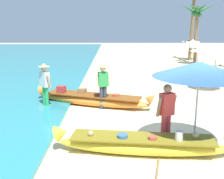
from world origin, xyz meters
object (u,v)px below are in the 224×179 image
Objects in this scene: person_vendor_assistant at (45,82)px; palm_tree_mid_cluster at (197,15)px; boat_yellow_foreground at (142,144)px; person_vendor_hatted at (103,83)px; palm_tree_leaning_seaward at (194,2)px; patio_umbrella_large at (200,70)px; boat_orange_midground at (93,99)px; person_tourist_customer at (167,112)px.

person_vendor_assistant is 15.77m from palm_tree_mid_cluster.
person_vendor_hatted reaches higher than boat_yellow_foreground.
palm_tree_leaning_seaward reaches higher than person_vendor_assistant.
palm_tree_leaning_seaward reaches higher than palm_tree_mid_cluster.
person_vendor_hatted is at bearing -119.64° from palm_tree_mid_cluster.
patio_umbrella_large reaches higher than person_vendor_assistant.
boat_yellow_foreground is 19.45m from palm_tree_leaning_seaward.
boat_yellow_foreground is 1.97× the size of patio_umbrella_large.
palm_tree_leaning_seaward is (7.69, 13.73, 4.69)m from boat_orange_midground.
person_tourist_customer is at bearing 35.96° from boat_yellow_foreground.
boat_yellow_foreground is at bearing -144.04° from person_tourist_customer.
boat_orange_midground is 5.11m from patio_umbrella_large.
person_vendor_hatted is at bearing 118.50° from person_tourist_customer.
patio_umbrella_large is at bearing -54.23° from person_vendor_hatted.
palm_tree_mid_cluster is (4.68, 15.91, 1.78)m from patio_umbrella_large.
patio_umbrella_large is at bearing 11.98° from boat_yellow_foreground.
palm_tree_mid_cluster reaches higher than person_vendor_assistant.
person_vendor_assistant is 5.91m from patio_umbrella_large.
patio_umbrella_large reaches higher than boat_yellow_foreground.
person_vendor_hatted is (-1.08, 3.68, 0.76)m from boat_yellow_foreground.
person_vendor_assistant reaches higher than boat_orange_midground.
person_vendor_assistant is (-1.76, -0.30, 0.74)m from boat_orange_midground.
boat_orange_midground is 2.74× the size of person_vendor_assistant.
palm_tree_leaning_seaward is (4.81, 17.54, 2.88)m from patio_umbrella_large.
person_tourist_customer is (2.17, -3.62, 0.68)m from boat_orange_midground.
palm_tree_mid_cluster is at bearing 69.53° from boat_yellow_foreground.
person_tourist_customer is at bearing -59.03° from boat_orange_midground.
boat_yellow_foreground is 0.71× the size of palm_tree_leaning_seaward.
person_vendor_hatted is 1.05× the size of person_tourist_customer.
person_vendor_assistant is (-3.94, 3.32, 0.06)m from person_tourist_customer.
person_tourist_customer is (0.66, 0.48, 0.69)m from boat_yellow_foreground.
patio_umbrella_large is at bearing -106.39° from palm_tree_mid_cluster.
boat_orange_midground is at bearing -119.26° from palm_tree_leaning_seaward.
boat_yellow_foreground is 1.07m from person_tourist_customer.
palm_tree_leaning_seaward is (5.52, 17.35, 4.01)m from person_tourist_customer.
palm_tree_mid_cluster is at bearing 53.07° from person_vendor_assistant.
person_tourist_customer is 0.73× the size of patio_umbrella_large.
person_vendor_hatted is at bearing 125.77° from patio_umbrella_large.
person_vendor_assistant is at bearing -170.22° from boat_orange_midground.
patio_umbrella_large is 18.42m from palm_tree_leaning_seaward.
palm_tree_leaning_seaward reaches higher than boat_orange_midground.
person_vendor_hatted is 3.64m from person_tourist_customer.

